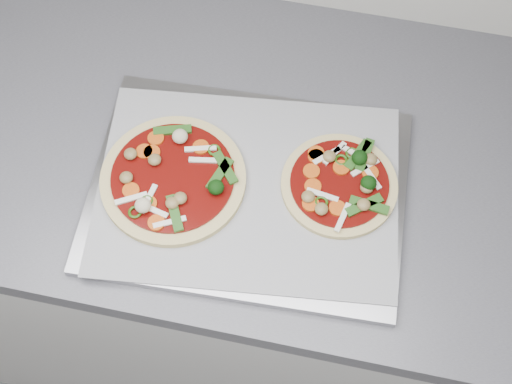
# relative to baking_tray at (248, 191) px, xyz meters

# --- Properties ---
(base_cabinet) EXTENTS (3.60, 0.60, 0.86)m
(base_cabinet) POSITION_rel_baking_tray_xyz_m (-0.04, 0.08, -0.48)
(base_cabinet) COLOR silver
(base_cabinet) RESTS_ON ground
(countertop) EXTENTS (3.60, 0.60, 0.04)m
(countertop) POSITION_rel_baking_tray_xyz_m (-0.04, 0.08, -0.03)
(countertop) COLOR slate
(countertop) RESTS_ON base_cabinet
(baking_tray) EXTENTS (0.48, 0.36, 0.02)m
(baking_tray) POSITION_rel_baking_tray_xyz_m (0.00, 0.00, 0.00)
(baking_tray) COLOR gray
(baking_tray) RESTS_ON countertop
(parchment) EXTENTS (0.48, 0.37, 0.00)m
(parchment) POSITION_rel_baking_tray_xyz_m (-0.00, 0.00, 0.01)
(parchment) COLOR #999A9E
(parchment) RESTS_ON baking_tray
(pizza_left) EXTENTS (0.28, 0.28, 0.04)m
(pizza_left) POSITION_rel_baking_tray_xyz_m (-0.11, -0.01, 0.02)
(pizza_left) COLOR tan
(pizza_left) RESTS_ON parchment
(pizza_right) EXTENTS (0.20, 0.20, 0.03)m
(pizza_right) POSITION_rel_baking_tray_xyz_m (0.13, 0.03, 0.02)
(pizza_right) COLOR tan
(pizza_right) RESTS_ON parchment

